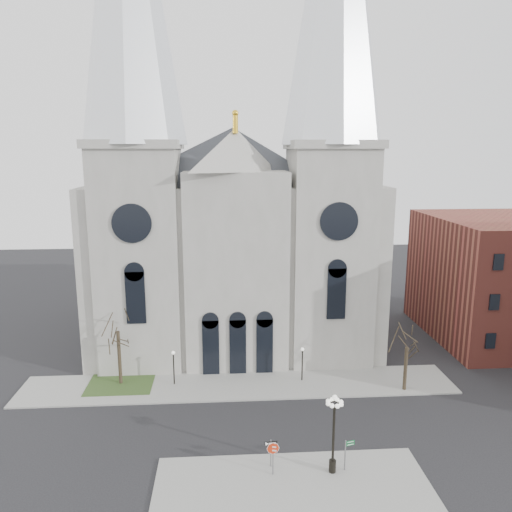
{
  "coord_description": "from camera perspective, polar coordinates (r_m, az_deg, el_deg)",
  "views": [
    {
      "loc": [
        -1.34,
        -31.89,
        21.41
      ],
      "look_at": [
        1.39,
        8.0,
        12.96
      ],
      "focal_mm": 35.0,
      "sensor_mm": 36.0,
      "label": 1
    }
  ],
  "objects": [
    {
      "name": "ground",
      "position": [
        38.44,
        -1.36,
        -21.93
      ],
      "size": [
        160.0,
        160.0,
        0.0
      ],
      "primitive_type": "plane",
      "color": "black",
      "rests_on": "ground"
    },
    {
      "name": "sidewalk_near",
      "position": [
        34.6,
        4.6,
        -26.19
      ],
      "size": [
        18.0,
        10.0,
        0.14
      ],
      "primitive_type": "cube",
      "color": "gray",
      "rests_on": "ground"
    },
    {
      "name": "sidewalk_far",
      "position": [
        47.93,
        -1.97,
        -14.52
      ],
      "size": [
        40.0,
        6.0,
        0.14
      ],
      "primitive_type": "cube",
      "color": "gray",
      "rests_on": "ground"
    },
    {
      "name": "grass_patch",
      "position": [
        49.74,
        -15.17,
        -13.9
      ],
      "size": [
        6.0,
        5.0,
        0.18
      ],
      "primitive_type": "cube",
      "color": "#334D21",
      "rests_on": "ground"
    },
    {
      "name": "cathedral",
      "position": [
        54.85,
        -2.55,
        8.85
      ],
      "size": [
        33.0,
        26.66,
        54.0
      ],
      "color": "gray",
      "rests_on": "ground"
    },
    {
      "name": "bg_building_brick",
      "position": [
        63.99,
        25.56,
        -2.28
      ],
      "size": [
        14.0,
        18.0,
        14.0
      ],
      "primitive_type": "cube",
      "color": "brown",
      "rests_on": "ground"
    },
    {
      "name": "tree_left",
      "position": [
        47.65,
        -15.53,
        -7.93
      ],
      "size": [
        3.2,
        3.2,
        7.5
      ],
      "color": "black",
      "rests_on": "ground"
    },
    {
      "name": "tree_right",
      "position": [
        47.18,
        16.88,
        -9.66
      ],
      "size": [
        3.2,
        3.2,
        6.0
      ],
      "color": "black",
      "rests_on": "ground"
    },
    {
      "name": "ped_lamp_left",
      "position": [
        47.63,
        -9.4,
        -11.86
      ],
      "size": [
        0.32,
        0.32,
        3.26
      ],
      "color": "black",
      "rests_on": "sidewalk_far"
    },
    {
      "name": "ped_lamp_right",
      "position": [
        47.97,
        5.32,
        -11.57
      ],
      "size": [
        0.32,
        0.32,
        3.26
      ],
      "color": "black",
      "rests_on": "sidewalk_far"
    },
    {
      "name": "stop_sign",
      "position": [
        35.58,
        1.97,
        -21.43
      ],
      "size": [
        0.82,
        0.3,
        2.39
      ],
      "rotation": [
        0.0,
        0.0,
        -0.33
      ],
      "color": "slate",
      "rests_on": "sidewalk_near"
    },
    {
      "name": "globe_lamp",
      "position": [
        35.22,
        8.89,
        -18.46
      ],
      "size": [
        1.41,
        1.41,
        5.64
      ],
      "rotation": [
        0.0,
        0.0,
        0.19
      ],
      "color": "black",
      "rests_on": "sidewalk_near"
    },
    {
      "name": "one_way_sign",
      "position": [
        36.52,
        1.71,
        -21.1
      ],
      "size": [
        0.88,
        0.13,
        2.0
      ],
      "rotation": [
        0.0,
        0.0,
        0.1
      ],
      "color": "slate",
      "rests_on": "sidewalk_near"
    },
    {
      "name": "street_name_sign",
      "position": [
        36.74,
        10.29,
        -21.2
      ],
      "size": [
        0.69,
        0.23,
        2.21
      ],
      "rotation": [
        0.0,
        0.0,
        0.27
      ],
      "color": "slate",
      "rests_on": "sidewalk_near"
    }
  ]
}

